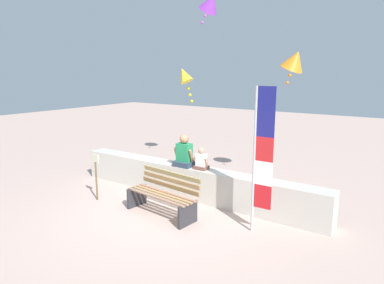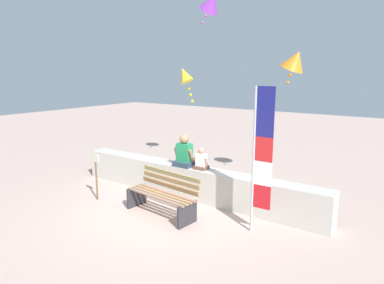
% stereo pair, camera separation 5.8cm
% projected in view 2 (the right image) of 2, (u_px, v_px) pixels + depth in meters
% --- Properties ---
extents(ground_plane, '(40.00, 40.00, 0.00)m').
position_uv_depth(ground_plane, '(162.00, 212.00, 7.35)').
color(ground_plane, '#BC9E92').
extents(seawall_ledge, '(6.57, 0.47, 0.77)m').
position_uv_depth(seawall_ledge, '(190.00, 182.00, 8.14)').
color(seawall_ledge, beige).
rests_on(seawall_ledge, ground).
extents(park_bench, '(1.70, 0.79, 0.88)m').
position_uv_depth(park_bench, '(163.00, 195.00, 7.18)').
color(park_bench, '#96715A').
rests_on(park_bench, ground).
extents(person_adult, '(0.50, 0.37, 0.77)m').
position_uv_depth(person_adult, '(184.00, 154.00, 8.04)').
color(person_adult, '#2D3D53').
rests_on(person_adult, seawall_ledge).
extents(person_child, '(0.34, 0.25, 0.51)m').
position_uv_depth(person_child, '(201.00, 161.00, 7.80)').
color(person_child, brown).
rests_on(person_child, seawall_ledge).
extents(flag_banner, '(0.38, 0.05, 2.73)m').
position_uv_depth(flag_banner, '(260.00, 154.00, 6.09)').
color(flag_banner, '#B7B7BC').
rests_on(flag_banner, ground).
extents(kite_orange, '(0.80, 0.70, 0.90)m').
position_uv_depth(kite_orange, '(295.00, 60.00, 8.32)').
color(kite_orange, orange).
extents(kite_yellow, '(0.51, 0.63, 1.01)m').
position_uv_depth(kite_yellow, '(185.00, 76.00, 8.98)').
color(kite_yellow, yellow).
extents(kite_purple, '(0.83, 0.73, 0.92)m').
position_uv_depth(kite_purple, '(211.00, 3.00, 9.13)').
color(kite_purple, purple).
extents(sign_post, '(0.24, 0.04, 1.11)m').
position_uv_depth(sign_post, '(96.00, 173.00, 7.92)').
color(sign_post, brown).
rests_on(sign_post, ground).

